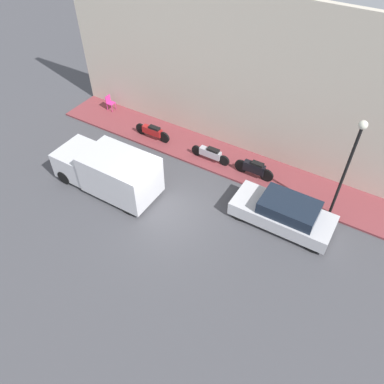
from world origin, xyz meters
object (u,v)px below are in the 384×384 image
motorcycle_black (254,168)px  streetlamp (351,157)px  delivery_van (108,170)px  parked_car (284,213)px  motorcycle_red (152,131)px  cafe_chair (110,102)px  scooter_silver (211,153)px

motorcycle_black → streetlamp: (-0.50, -3.85, 2.64)m
delivery_van → parked_car: bearing=-75.3°
motorcycle_red → cafe_chair: 3.93m
parked_car → motorcycle_red: 8.41m
scooter_silver → streetlamp: (-0.48, -6.20, 2.70)m
parked_car → delivery_van: 7.97m
motorcycle_red → streetlamp: streetlamp is taller
delivery_van → cafe_chair: 6.63m
parked_car → motorcycle_red: size_ratio=1.99×
parked_car → scooter_silver: parked_car is taller
motorcycle_red → streetlamp: size_ratio=0.45×
streetlamp → motorcycle_red: bearing=87.1°
delivery_van → cafe_chair: bearing=39.9°
motorcycle_red → scooter_silver: 3.55m
motorcycle_black → cafe_chair: 9.74m
motorcycle_black → scooter_silver: bearing=90.5°
delivery_van → scooter_silver: (4.03, -3.09, -0.51)m
scooter_silver → parked_car: bearing=-113.5°
delivery_van → motorcycle_black: bearing=-53.4°
delivery_van → streetlamp: bearing=-69.1°
delivery_van → motorcycle_black: delivery_van is taller
parked_car → scooter_silver: (2.01, 4.61, -0.13)m
motorcycle_black → cafe_chair: (1.03, 9.69, 0.03)m
motorcycle_red → motorcycle_black: motorcycle_black is taller
scooter_silver → cafe_chair: 7.41m
delivery_van → motorcycle_black: size_ratio=2.52×
motorcycle_red → motorcycle_black: bearing=-90.0°
delivery_van → streetlamp: (3.55, -9.30, 2.19)m
parked_car → motorcycle_black: (2.03, 2.26, -0.07)m
streetlamp → motorcycle_black: bearing=82.6°
streetlamp → cafe_chair: (1.52, 13.54, -2.61)m
motorcycle_black → scooter_silver: (-0.02, 2.35, -0.06)m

